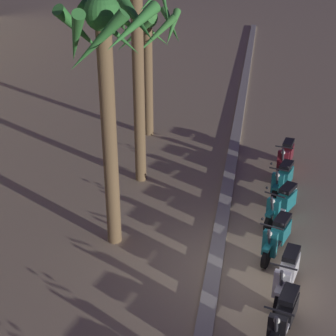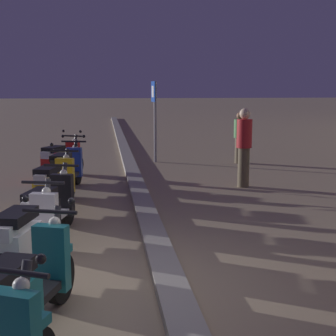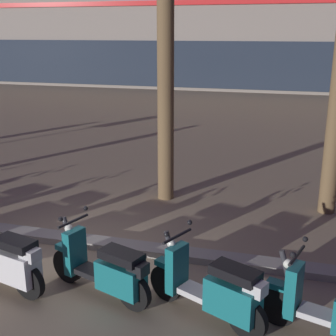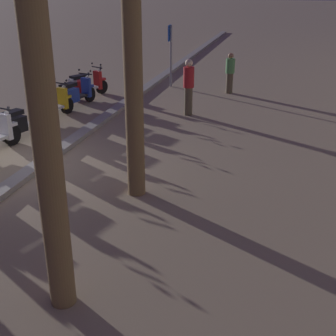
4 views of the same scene
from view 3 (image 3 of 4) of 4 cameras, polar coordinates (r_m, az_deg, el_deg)
The scene contains 5 objects.
ground_plane at distance 7.73m, azimuth -11.51°, elevation -11.16°, with size 200.00×200.00×0.00m, color #9E896B.
curb_strip at distance 8.11m, azimuth -9.87°, elevation -9.16°, with size 60.00×0.36×0.12m, color gray.
scooter_white_far_back at distance 6.97m, azimuth -20.03°, elevation -10.92°, with size 1.71×0.71×1.04m.
scooter_teal_gap_after_mid at distance 6.44m, azimuth -7.88°, elevation -12.56°, with size 1.71×0.82×1.17m.
scooter_teal_mid_centre at distance 5.93m, azimuth 5.88°, elevation -15.03°, with size 1.68×0.92×1.17m.
Camera 3 is at (3.24, -6.02, 3.60)m, focal length 48.32 mm.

